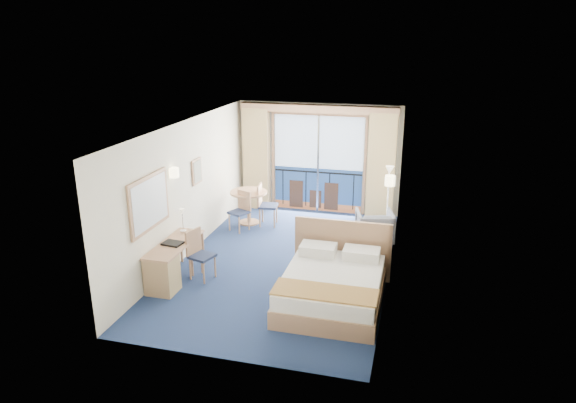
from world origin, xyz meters
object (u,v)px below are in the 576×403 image
at_px(nightstand, 376,252).
at_px(floor_lamp, 389,182).
at_px(round_table, 249,199).
at_px(desk_chair, 198,251).
at_px(bed, 333,285).
at_px(armchair, 374,227).
at_px(table_chair_a, 265,202).
at_px(table_chair_b, 241,208).
at_px(desk, 165,269).

xyz_separation_m(nightstand, floor_lamp, (0.04, 2.09, 0.82)).
distance_m(floor_lamp, round_table, 3.25).
height_order(desk_chair, round_table, desk_chair).
distance_m(bed, armchair, 2.83).
bearing_deg(nightstand, table_chair_a, 149.15).
bearing_deg(table_chair_a, table_chair_b, 128.48).
bearing_deg(armchair, floor_lamp, -118.05).
xyz_separation_m(desk, round_table, (0.35, 3.50, 0.20)).
height_order(round_table, table_chair_a, table_chair_a).
height_order(floor_lamp, desk, floor_lamp).
relative_size(floor_lamp, table_chair_b, 1.64).
bearing_deg(desk, floor_lamp, 48.23).
bearing_deg(table_chair_a, nightstand, -127.76).
bearing_deg(round_table, nightstand, -27.86).
bearing_deg(table_chair_a, bed, -152.86).
xyz_separation_m(nightstand, table_chair_a, (-2.74, 1.64, 0.25)).
distance_m(bed, table_chair_a, 3.87).
xyz_separation_m(desk, desk_chair, (0.38, 0.57, 0.13)).
bearing_deg(armchair, table_chair_b, -14.60).
relative_size(desk_chair, table_chair_b, 1.01).
height_order(bed, floor_lamp, floor_lamp).
bearing_deg(bed, table_chair_b, 132.95).
height_order(floor_lamp, table_chair_a, floor_lamp).
bearing_deg(desk_chair, armchair, -32.49).
relative_size(armchair, desk_chair, 0.84).
xyz_separation_m(floor_lamp, table_chair_b, (-3.20, -0.88, -0.61)).
relative_size(bed, desk_chair, 2.28).
distance_m(desk, desk_chair, 0.70).
bearing_deg(desk, table_chair_a, 77.97).
bearing_deg(armchair, desk, 27.79).
relative_size(nightstand, desk_chair, 0.66).
bearing_deg(armchair, round_table, -23.13).
xyz_separation_m(armchair, desk_chair, (-2.94, -2.51, 0.17)).
bearing_deg(floor_lamp, round_table, -172.12).
height_order(nightstand, desk_chair, desk_chair).
height_order(desk, desk_chair, desk_chair).
bearing_deg(floor_lamp, desk, -131.77).
bearing_deg(table_chair_a, round_table, 80.22).
height_order(nightstand, floor_lamp, floor_lamp).
distance_m(desk_chair, round_table, 2.94).
height_order(nightstand, desk, desk).
xyz_separation_m(bed, floor_lamp, (0.61, 3.66, 0.81)).
distance_m(floor_lamp, desk, 5.34).
bearing_deg(bed, armchair, 81.55).
relative_size(bed, table_chair_a, 2.14).
height_order(bed, desk_chair, bed).
height_order(floor_lamp, desk_chair, floor_lamp).
bearing_deg(table_chair_b, armchair, 25.42).
distance_m(desk, round_table, 3.53).
relative_size(desk, desk_chair, 1.64).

